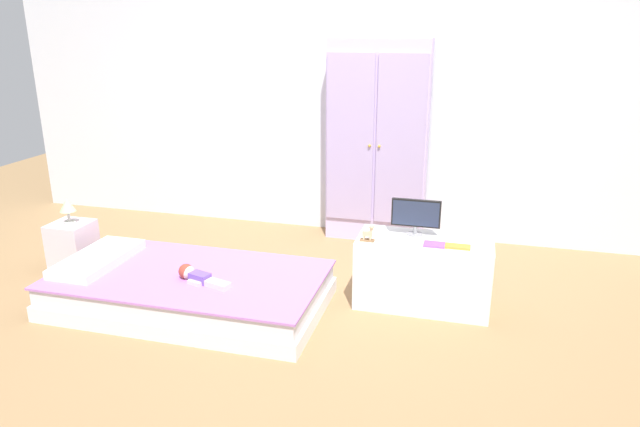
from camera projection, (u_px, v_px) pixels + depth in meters
ground_plane at (301, 307)px, 3.84m from camera, size 10.00×10.00×0.02m
back_wall at (354, 79)px, 4.86m from camera, size 6.40×0.05×2.70m
bed at (190, 290)px, 3.80m from camera, size 1.76×0.95×0.23m
pillow at (98, 259)px, 3.92m from camera, size 0.32×0.68×0.06m
doll at (195, 275)px, 3.65m from camera, size 0.39×0.18×0.10m
nightstand at (73, 247)px, 4.33m from camera, size 0.28×0.28×0.38m
table_lamp at (67, 206)px, 4.23m from camera, size 0.12×0.12×0.19m
wardrobe at (377, 143)px, 4.81m from camera, size 0.83×0.27×1.69m
tv_stand at (423, 272)px, 3.78m from camera, size 0.87×0.40×0.46m
tv_monitor at (416, 215)px, 3.75m from camera, size 0.32×0.10×0.24m
rocking_horse_toy at (368, 233)px, 3.67m from camera, size 0.09×0.04×0.11m
book_purple at (434, 245)px, 3.61m from camera, size 0.13×0.10×0.01m
book_orange at (458, 247)px, 3.58m from camera, size 0.16×0.08×0.01m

